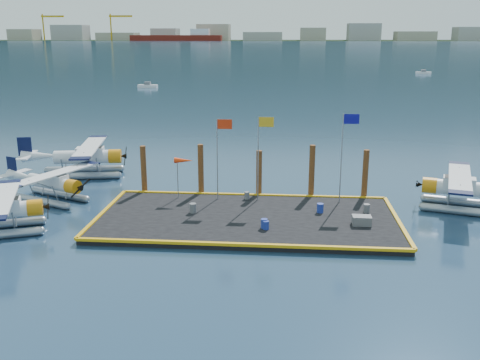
% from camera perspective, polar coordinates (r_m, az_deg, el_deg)
% --- Properties ---
extents(ground, '(4000.00, 4000.00, 0.00)m').
position_cam_1_polar(ground, '(36.37, 0.78, -4.51)').
color(ground, '#172C46').
rests_on(ground, ground).
extents(dock, '(20.00, 10.00, 0.40)m').
position_cam_1_polar(dock, '(36.30, 0.78, -4.21)').
color(dock, black).
rests_on(dock, ground).
extents(dock_bumpers, '(20.25, 10.25, 0.18)m').
position_cam_1_polar(dock_bumpers, '(36.21, 0.79, -3.78)').
color(dock_bumpers, '#D5990C').
rests_on(dock_bumpers, dock).
extents(far_backdrop, '(3050.00, 2050.00, 810.00)m').
position_cam_1_polar(far_backdrop, '(1787.47, 13.02, 14.94)').
color(far_backdrop, black).
rests_on(far_backdrop, ground).
extents(seaplane_b, '(7.88, 8.30, 3.02)m').
position_cam_1_polar(seaplane_b, '(42.76, -19.40, -0.49)').
color(seaplane_b, '#8F949C').
rests_on(seaplane_b, ground).
extents(seaplane_c, '(9.42, 10.29, 3.64)m').
position_cam_1_polar(seaplane_c, '(49.48, -16.12, 2.19)').
color(seaplane_c, '#8F949C').
rests_on(seaplane_c, ground).
extents(seaplane_d, '(8.80, 9.45, 3.37)m').
position_cam_1_polar(seaplane_d, '(41.53, 22.80, -1.07)').
color(seaplane_d, '#8F949C').
rests_on(seaplane_d, ground).
extents(drum_0, '(0.47, 0.47, 0.66)m').
position_cam_1_polar(drum_0, '(37.03, -5.05, -3.00)').
color(drum_0, '#56565A').
rests_on(drum_0, dock).
extents(drum_1, '(0.39, 0.39, 0.55)m').
position_cam_1_polar(drum_1, '(33.89, 2.78, -4.83)').
color(drum_1, navy).
rests_on(drum_1, dock).
extents(drum_2, '(0.45, 0.45, 0.64)m').
position_cam_1_polar(drum_2, '(37.35, 8.55, -2.97)').
color(drum_2, navy).
rests_on(drum_2, dock).
extents(drum_3, '(0.43, 0.43, 0.60)m').
position_cam_1_polar(drum_3, '(34.09, 2.60, -4.66)').
color(drum_3, navy).
rests_on(drum_3, dock).
extents(drum_4, '(0.42, 0.42, 0.59)m').
position_cam_1_polar(drum_4, '(38.00, 13.35, -2.95)').
color(drum_4, '#56565A').
rests_on(drum_4, dock).
extents(drum_5, '(0.39, 0.39, 0.55)m').
position_cam_1_polar(drum_5, '(39.92, 0.74, -1.66)').
color(drum_5, '#56565A').
rests_on(drum_5, dock).
extents(crate, '(1.21, 0.81, 0.60)m').
position_cam_1_polar(crate, '(35.48, 12.85, -4.22)').
color(crate, '#56565A').
rests_on(crate, dock).
extents(flagpole_red, '(1.14, 0.08, 6.00)m').
position_cam_1_polar(flagpole_red, '(39.03, -2.15, 3.58)').
color(flagpole_red, gray).
rests_on(flagpole_red, dock).
extents(flagpole_yellow, '(1.14, 0.08, 6.20)m').
position_cam_1_polar(flagpole_yellow, '(38.76, 2.26, 3.67)').
color(flagpole_yellow, gray).
rests_on(flagpole_yellow, dock).
extents(flagpole_blue, '(1.14, 0.08, 6.50)m').
position_cam_1_polar(flagpole_blue, '(38.92, 11.13, 3.70)').
color(flagpole_blue, gray).
rests_on(flagpole_blue, dock).
extents(windsock, '(1.40, 0.44, 3.12)m').
position_cam_1_polar(windsock, '(39.71, -6.05, 1.99)').
color(windsock, gray).
rests_on(windsock, dock).
extents(piling_0, '(0.44, 0.44, 4.00)m').
position_cam_1_polar(piling_0, '(42.29, -10.23, 0.94)').
color(piling_0, '#472714').
rests_on(piling_0, ground).
extents(piling_1, '(0.44, 0.44, 4.20)m').
position_cam_1_polar(piling_1, '(41.33, -4.20, 0.95)').
color(piling_1, '#472714').
rests_on(piling_1, ground).
extents(piling_2, '(0.44, 0.44, 3.80)m').
position_cam_1_polar(piling_2, '(40.92, 2.04, 0.55)').
color(piling_2, '#472714').
rests_on(piling_2, ground).
extents(piling_3, '(0.44, 0.44, 4.30)m').
position_cam_1_polar(piling_3, '(40.87, 7.66, 0.76)').
color(piling_3, '#472714').
rests_on(piling_3, ground).
extents(piling_4, '(0.44, 0.44, 4.00)m').
position_cam_1_polar(piling_4, '(41.30, 13.20, 0.42)').
color(piling_4, '#472714').
rests_on(piling_4, ground).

